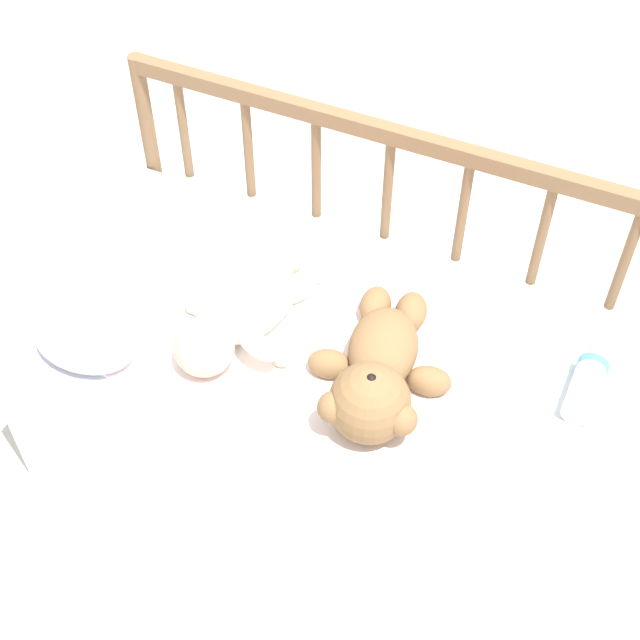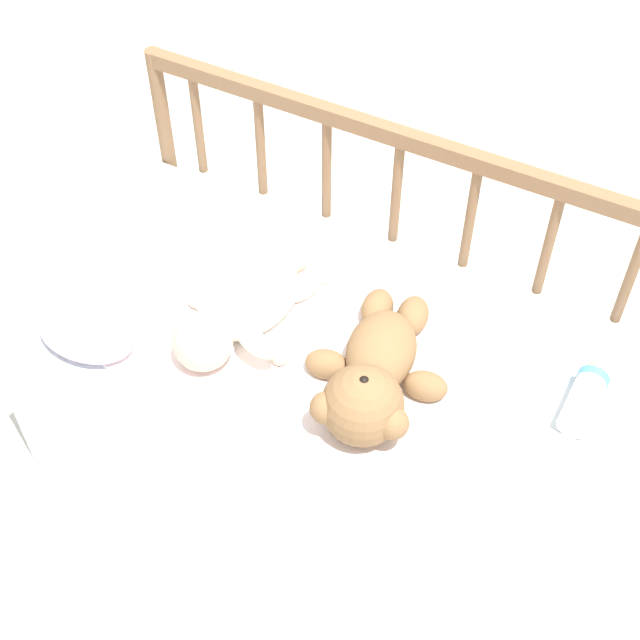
% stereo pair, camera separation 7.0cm
% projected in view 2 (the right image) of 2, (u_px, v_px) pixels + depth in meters
% --- Properties ---
extents(ground_plane, '(12.00, 12.00, 0.00)m').
position_uv_depth(ground_plane, '(321.00, 472.00, 2.18)').
color(ground_plane, silver).
extents(crib_mattress, '(1.26, 0.63, 0.50)m').
position_uv_depth(crib_mattress, '(321.00, 412.00, 1.99)').
color(crib_mattress, silver).
rests_on(crib_mattress, ground_plane).
extents(crib_rail, '(1.26, 0.04, 0.80)m').
position_uv_depth(crib_rail, '(394.00, 216.00, 1.95)').
color(crib_rail, brown).
rests_on(crib_rail, ground_plane).
extents(blanket, '(0.78, 0.52, 0.01)m').
position_uv_depth(blanket, '(323.00, 343.00, 1.79)').
color(blanket, white).
rests_on(blanket, crib_mattress).
extents(teddy_bear, '(0.29, 0.41, 0.16)m').
position_uv_depth(teddy_bear, '(373.00, 375.00, 1.66)').
color(teddy_bear, olive).
rests_on(teddy_bear, crib_mattress).
extents(baby, '(0.27, 0.39, 0.12)m').
position_uv_depth(baby, '(242.00, 315.00, 1.78)').
color(baby, '#EAEACC').
rests_on(baby, crib_mattress).
extents(baby_bottle, '(0.06, 0.17, 0.06)m').
position_uv_depth(baby_bottle, '(586.00, 396.00, 1.67)').
color(baby_bottle, '#F4E5CC').
rests_on(baby_bottle, crib_mattress).
extents(small_pillow, '(0.22, 0.14, 0.06)m').
position_uv_depth(small_pillow, '(86.00, 332.00, 1.77)').
color(small_pillow, silver).
rests_on(small_pillow, crib_mattress).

